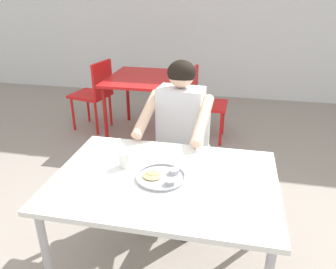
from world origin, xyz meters
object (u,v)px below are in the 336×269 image
(table_foreground, at_px, (165,188))
(thali_tray, at_px, (161,176))
(table_background_red, at_px, (147,84))
(drinking_cup, at_px, (125,159))
(chair_red_left, at_px, (95,91))
(chair_red_right, at_px, (203,99))
(chair_foreground, at_px, (184,145))
(diner_foreground, at_px, (177,129))

(table_foreground, distance_m, thali_tray, 0.08)
(table_foreground, distance_m, table_background_red, 2.21)
(drinking_cup, xyz_separation_m, chair_red_left, (-1.09, 2.06, -0.27))
(drinking_cup, bearing_deg, chair_red_left, 117.89)
(chair_red_right, bearing_deg, chair_red_left, 179.77)
(table_foreground, xyz_separation_m, chair_red_right, (-0.01, 2.13, -0.17))
(table_background_red, bearing_deg, table_foreground, -72.26)
(drinking_cup, bearing_deg, chair_red_right, 83.09)
(drinking_cup, relative_size, chair_red_right, 0.11)
(table_foreground, height_order, table_background_red, table_foreground)
(chair_foreground, relative_size, chair_red_left, 0.95)
(chair_red_right, bearing_deg, table_foreground, -89.83)
(table_background_red, distance_m, chair_red_right, 0.68)
(table_foreground, xyz_separation_m, chair_red_left, (-1.34, 2.13, -0.16))
(chair_foreground, xyz_separation_m, chair_red_left, (-1.31, 1.23, 0.02))
(drinking_cup, height_order, chair_red_right, chair_red_right)
(thali_tray, height_order, table_background_red, thali_tray)
(chair_red_left, bearing_deg, thali_tray, -58.22)
(chair_red_left, relative_size, chair_red_right, 1.03)
(diner_foreground, bearing_deg, chair_red_left, 131.67)
(chair_red_left, xyz_separation_m, chair_red_right, (1.34, -0.01, -0.02))
(thali_tray, distance_m, chair_red_left, 2.53)
(thali_tray, bearing_deg, chair_foreground, 91.04)
(chair_foreground, distance_m, diner_foreground, 0.33)
(chair_foreground, height_order, chair_red_left, chair_red_left)
(table_foreground, distance_m, chair_red_left, 2.53)
(chair_foreground, relative_size, table_background_red, 0.91)
(thali_tray, xyz_separation_m, table_background_red, (-0.66, 2.11, -0.10))
(table_foreground, relative_size, chair_red_right, 1.46)
(diner_foreground, bearing_deg, table_background_red, 113.64)
(table_foreground, height_order, chair_red_left, chair_red_left)
(drinking_cup, xyz_separation_m, diner_foreground, (0.21, 0.60, -0.05))
(table_foreground, xyz_separation_m, diner_foreground, (-0.05, 0.68, 0.07))
(diner_foreground, xyz_separation_m, chair_red_right, (0.04, 1.45, -0.24))
(thali_tray, xyz_separation_m, chair_foreground, (-0.02, 0.91, -0.25))
(table_foreground, bearing_deg, table_background_red, 107.74)
(drinking_cup, bearing_deg, diner_foreground, 71.18)
(diner_foreground, height_order, chair_red_right, diner_foreground)
(chair_red_left, bearing_deg, table_foreground, -57.79)
(thali_tray, relative_size, chair_red_right, 0.33)
(thali_tray, distance_m, table_background_red, 2.21)
(table_background_red, bearing_deg, chair_red_right, 2.30)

